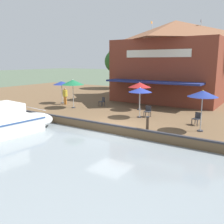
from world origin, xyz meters
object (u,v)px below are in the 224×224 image
at_px(patio_umbrella_back_row, 140,90).
at_px(cafe_chair_mid_patio, 148,111).
at_px(cafe_chair_facing_river, 102,101).
at_px(patio_umbrella_mid_patio_right, 140,85).
at_px(patio_umbrella_by_entrance, 73,82).
at_px(mooring_post, 148,123).
at_px(waterfront_restaurant, 174,60).
at_px(person_mid_patio, 65,94).
at_px(cafe_chair_under_first_umbrella, 197,118).
at_px(tree_upstream_bank, 122,59).
at_px(patio_umbrella_near_quay_edge, 203,94).
at_px(patio_umbrella_mid_patio_left, 62,83).

xyz_separation_m(patio_umbrella_back_row, cafe_chair_mid_patio, (-0.50, 0.42, -1.60)).
distance_m(patio_umbrella_back_row, cafe_chair_facing_river, 5.91).
distance_m(patio_umbrella_back_row, patio_umbrella_mid_patio_right, 2.97).
bearing_deg(patio_umbrella_by_entrance, mooring_post, 70.22).
height_order(patio_umbrella_by_entrance, patio_umbrella_back_row, patio_umbrella_by_entrance).
relative_size(waterfront_restaurant, patio_umbrella_by_entrance, 4.36).
xyz_separation_m(patio_umbrella_back_row, cafe_chair_facing_river, (-2.43, -5.14, -1.60)).
distance_m(cafe_chair_facing_river, person_mid_patio, 3.80).
height_order(cafe_chair_under_first_umbrella, mooring_post, mooring_post).
height_order(mooring_post, tree_upstream_bank, tree_upstream_bank).
relative_size(cafe_chair_facing_river, tree_upstream_bank, 0.12).
height_order(waterfront_restaurant, mooring_post, waterfront_restaurant).
height_order(waterfront_restaurant, cafe_chair_facing_river, waterfront_restaurant).
height_order(patio_umbrella_near_quay_edge, patio_umbrella_mid_patio_right, patio_umbrella_near_quay_edge).
distance_m(cafe_chair_mid_patio, tree_upstream_bank, 20.14).
bearing_deg(patio_umbrella_mid_patio_left, patio_umbrella_by_entrance, 63.82).
bearing_deg(cafe_chair_under_first_umbrella, patio_umbrella_mid_patio_left, -96.19).
bearing_deg(patio_umbrella_mid_patio_right, patio_umbrella_mid_patio_left, -82.29).
height_order(cafe_chair_under_first_umbrella, cafe_chair_facing_river, same).
bearing_deg(patio_umbrella_near_quay_edge, cafe_chair_mid_patio, -113.25).
distance_m(patio_umbrella_by_entrance, patio_umbrella_mid_patio_right, 5.94).
bearing_deg(patio_umbrella_near_quay_edge, person_mid_patio, -100.71).
bearing_deg(patio_umbrella_by_entrance, waterfront_restaurant, 150.32).
bearing_deg(cafe_chair_facing_river, cafe_chair_mid_patio, 70.87).
xyz_separation_m(cafe_chair_under_first_umbrella, cafe_chair_facing_river, (-2.37, -9.35, 0.00)).
xyz_separation_m(patio_umbrella_near_quay_edge, patio_umbrella_mid_patio_left, (-2.92, -14.25, -0.26)).
relative_size(patio_umbrella_by_entrance, tree_upstream_bank, 0.37).
height_order(cafe_chair_mid_patio, mooring_post, mooring_post).
relative_size(waterfront_restaurant, tree_upstream_bank, 1.61).
relative_size(patio_umbrella_near_quay_edge, cafe_chair_under_first_umbrella, 2.97).
bearing_deg(patio_umbrella_by_entrance, patio_umbrella_near_quay_edge, 82.07).
bearing_deg(patio_umbrella_mid_patio_right, patio_umbrella_by_entrance, -66.16).
distance_m(patio_umbrella_by_entrance, person_mid_patio, 2.47).
distance_m(patio_umbrella_mid_patio_left, patio_umbrella_mid_patio_right, 8.16).
bearing_deg(patio_umbrella_back_row, patio_umbrella_by_entrance, -91.98).
bearing_deg(patio_umbrella_mid_patio_left, waterfront_restaurant, 136.07).
height_order(patio_umbrella_mid_patio_left, cafe_chair_mid_patio, patio_umbrella_mid_patio_left).
relative_size(waterfront_restaurant, cafe_chair_under_first_umbrella, 13.28).
bearing_deg(patio_umbrella_mid_patio_right, waterfront_restaurant, 178.21).
distance_m(patio_umbrella_near_quay_edge, person_mid_patio, 13.77).
distance_m(waterfront_restaurant, patio_umbrella_mid_patio_right, 7.82).
height_order(patio_umbrella_near_quay_edge, cafe_chair_under_first_umbrella, patio_umbrella_near_quay_edge).
distance_m(waterfront_restaurant, cafe_chair_under_first_umbrella, 12.05).
distance_m(patio_umbrella_near_quay_edge, mooring_post, 3.67).
bearing_deg(cafe_chair_facing_river, patio_umbrella_back_row, 64.72).
distance_m(patio_umbrella_mid_patio_left, cafe_chair_under_first_umbrella, 13.83).
bearing_deg(person_mid_patio, cafe_chair_under_first_umbrella, 85.07).
xyz_separation_m(patio_umbrella_by_entrance, patio_umbrella_back_row, (0.24, 6.80, -0.24)).
relative_size(waterfront_restaurant, person_mid_patio, 6.93).
relative_size(patio_umbrella_back_row, cafe_chair_mid_patio, 2.69).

